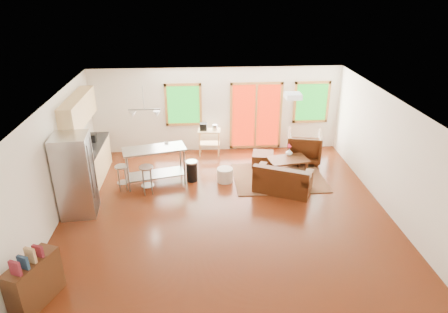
{
  "coord_description": "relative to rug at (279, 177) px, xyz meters",
  "views": [
    {
      "loc": [
        -0.58,
        -8.1,
        5.03
      ],
      "look_at": [
        0.0,
        0.3,
        1.2
      ],
      "focal_mm": 32.0,
      "sensor_mm": 36.0,
      "label": 1
    }
  ],
  "objects": [
    {
      "name": "french_doors",
      "position": [
        -0.37,
        2.03,
        1.09
      ],
      "size": [
        1.6,
        0.05,
        2.1
      ],
      "color": "#AB1A06",
      "rests_on": "back_wall"
    },
    {
      "name": "ottoman",
      "position": [
        -0.32,
        0.79,
        0.18
      ],
      "size": [
        0.7,
        0.7,
        0.39
      ],
      "primitive_type": "cube",
      "rotation": [
        0.0,
        0.0,
        -0.21
      ],
      "color": "black",
      "rests_on": "floor"
    },
    {
      "name": "bar_stool_a",
      "position": [
        -4.12,
        -0.36,
        0.49
      ],
      "size": [
        0.39,
        0.39,
        0.67
      ],
      "rotation": [
        0.0,
        0.0,
        0.29
      ],
      "color": "#B7BABC",
      "rests_on": "floor"
    },
    {
      "name": "coffee_table",
      "position": [
        0.3,
        0.29,
        0.36
      ],
      "size": [
        1.17,
        0.82,
        0.43
      ],
      "rotation": [
        0.0,
        0.0,
        0.18
      ],
      "color": "#3E2211",
      "rests_on": "floor"
    },
    {
      "name": "bar_stool_b",
      "position": [
        -3.46,
        -0.6,
        0.54
      ],
      "size": [
        0.42,
        0.42,
        0.75
      ],
      "rotation": [
        0.0,
        0.0,
        0.22
      ],
      "color": "#B7BABC",
      "rests_on": "floor"
    },
    {
      "name": "refrigerator",
      "position": [
        -4.91,
        -1.39,
        0.95
      ],
      "size": [
        0.84,
        0.81,
        1.92
      ],
      "rotation": [
        0.0,
        0.0,
        0.09
      ],
      "color": "#B7BABC",
      "rests_on": "floor"
    },
    {
      "name": "floor",
      "position": [
        -1.57,
        -1.43,
        -0.02
      ],
      "size": [
        7.5,
        7.0,
        0.02
      ],
      "primitive_type": "cube",
      "color": "#3E1608",
      "rests_on": "ground"
    },
    {
      "name": "back_wall",
      "position": [
        -1.57,
        2.08,
        1.29
      ],
      "size": [
        7.5,
        0.02,
        2.6
      ],
      "primitive_type": "cube",
      "color": "white",
      "rests_on": "ground"
    },
    {
      "name": "pendant_light",
      "position": [
        -3.47,
        0.07,
        1.89
      ],
      "size": [
        0.8,
        0.18,
        0.79
      ],
      "color": "gray",
      "rests_on": "ceiling"
    },
    {
      "name": "armchair",
      "position": [
        0.93,
        1.06,
        0.48
      ],
      "size": [
        1.15,
        1.11,
        0.99
      ],
      "primitive_type": "imported",
      "rotation": [
        0.0,
        0.0,
        2.9
      ],
      "color": "black",
      "rests_on": "floor"
    },
    {
      "name": "loveseat",
      "position": [
        -0.06,
        -0.73,
        0.28
      ],
      "size": [
        1.6,
        1.3,
        0.75
      ],
      "rotation": [
        0.0,
        0.0,
        -0.43
      ],
      "color": "black",
      "rests_on": "floor"
    },
    {
      "name": "kitchen_cart",
      "position": [
        -1.84,
        1.68,
        0.68
      ],
      "size": [
        0.7,
        0.49,
        1.02
      ],
      "rotation": [
        0.0,
        0.0,
        -0.09
      ],
      "color": "#DEB678",
      "rests_on": "floor"
    },
    {
      "name": "trash_can",
      "position": [
        -2.35,
        0.01,
        0.28
      ],
      "size": [
        0.33,
        0.33,
        0.57
      ],
      "rotation": [
        0.0,
        0.0,
        -0.06
      ],
      "color": "black",
      "rests_on": "floor"
    },
    {
      "name": "vase",
      "position": [
        0.39,
        0.58,
        0.51
      ],
      "size": [
        0.24,
        0.25,
        0.33
      ],
      "rotation": [
        0.0,
        0.0,
        0.31
      ],
      "color": "silver",
      "rests_on": "coffee_table"
    },
    {
      "name": "window_right",
      "position": [
        1.33,
        2.03,
        1.49
      ],
      "size": [
        1.1,
        0.05,
        1.3
      ],
      "color": "#0F5312",
      "rests_on": "back_wall"
    },
    {
      "name": "front_wall",
      "position": [
        -1.57,
        -4.94,
        1.29
      ],
      "size": [
        7.5,
        0.02,
        2.6
      ],
      "primitive_type": "cube",
      "color": "white",
      "rests_on": "ground"
    },
    {
      "name": "ceiling_flush",
      "position": [
        0.03,
        -0.83,
        2.52
      ],
      "size": [
        0.35,
        0.35,
        0.12
      ],
      "primitive_type": "cube",
      "color": "white",
      "rests_on": "ceiling"
    },
    {
      "name": "right_wall",
      "position": [
        2.19,
        -1.43,
        1.29
      ],
      "size": [
        0.02,
        7.0,
        2.6
      ],
      "primitive_type": "cube",
      "color": "white",
      "rests_on": "ground"
    },
    {
      "name": "left_wall",
      "position": [
        -5.33,
        -1.43,
        1.29
      ],
      "size": [
        0.02,
        7.0,
        2.6
      ],
      "primitive_type": "cube",
      "color": "white",
      "rests_on": "ground"
    },
    {
      "name": "book",
      "position": [
        0.32,
        0.32,
        0.53
      ],
      "size": [
        0.21,
        0.04,
        0.28
      ],
      "primitive_type": "imported",
      "rotation": [
        0.0,
        0.0,
        0.06
      ],
      "color": "maroon",
      "rests_on": "coffee_table"
    },
    {
      "name": "bookshelf",
      "position": [
        -4.92,
        -4.19,
        0.42
      ],
      "size": [
        0.7,
        1.01,
        1.11
      ],
      "rotation": [
        0.0,
        0.0,
        -0.4
      ],
      "color": "#3E2211",
      "rests_on": "floor"
    },
    {
      "name": "window_left",
      "position": [
        -2.57,
        2.03,
        1.49
      ],
      "size": [
        1.1,
        0.05,
        1.3
      ],
      "color": "#0F5312",
      "rests_on": "back_wall"
    },
    {
      "name": "pouf",
      "position": [
        -1.47,
        -0.09,
        0.17
      ],
      "size": [
        0.52,
        0.52,
        0.37
      ],
      "primitive_type": "cylinder",
      "rotation": [
        0.0,
        0.0,
        0.27
      ],
      "color": "beige",
      "rests_on": "floor"
    },
    {
      "name": "cabinets",
      "position": [
        -5.06,
        0.27,
        0.92
      ],
      "size": [
        0.64,
        2.24,
        2.3
      ],
      "color": "#DEB678",
      "rests_on": "floor"
    },
    {
      "name": "island",
      "position": [
        -3.29,
        -0.07,
        0.68
      ],
      "size": [
        1.69,
        0.99,
        1.0
      ],
      "rotation": [
        0.0,
        0.0,
        0.24
      ],
      "color": "#B7BABC",
      "rests_on": "floor"
    },
    {
      "name": "ceiling",
      "position": [
        -1.57,
        -1.43,
        2.6
      ],
      "size": [
        7.5,
        7.0,
        0.02
      ],
      "primitive_type": "cube",
      "color": "white",
      "rests_on": "ground"
    },
    {
      "name": "cup",
      "position": [
        -3.0,
        0.26,
        1.0
      ],
      "size": [
        0.14,
        0.13,
        0.11
      ],
      "primitive_type": "imported",
      "rotation": [
        0.0,
        0.0,
        -0.37
      ],
      "color": "white",
      "rests_on": "island"
    },
    {
      "name": "rug",
      "position": [
        0.0,
        0.0,
        0.0
      ],
      "size": [
        2.43,
        1.88,
        0.02
      ],
      "primitive_type": "cube",
      "rotation": [
        0.0,
        0.0,
        0.01
      ],
      "color": "#4B6036",
      "rests_on": "floor"
    }
  ]
}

